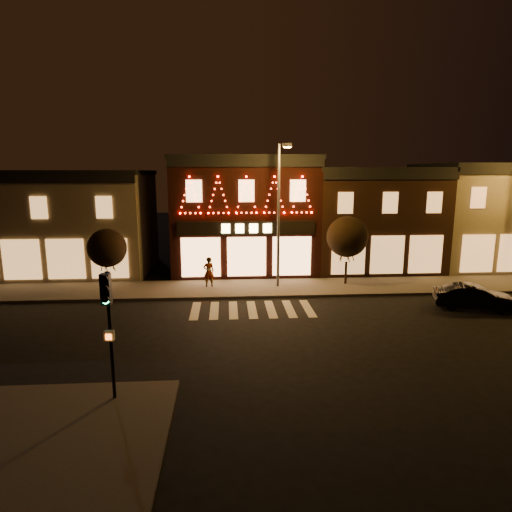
{
  "coord_description": "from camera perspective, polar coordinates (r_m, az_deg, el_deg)",
  "views": [
    {
      "loc": [
        -1.29,
        -17.89,
        7.22
      ],
      "look_at": [
        0.21,
        4.0,
        2.91
      ],
      "focal_mm": 30.24,
      "sensor_mm": 36.0,
      "label": 1
    }
  ],
  "objects": [
    {
      "name": "dark_sedan",
      "position": [
        25.75,
        26.89,
        -4.88
      ],
      "size": [
        4.22,
        2.56,
        1.31
      ],
      "primitive_type": "imported",
      "rotation": [
        0.0,
        0.0,
        1.26
      ],
      "color": "black",
      "rests_on": "ground"
    },
    {
      "name": "building_pulp",
      "position": [
        32.04,
        -1.61,
        5.65
      ],
      "size": [
        10.2,
        8.34,
        8.3
      ],
      "color": "black",
      "rests_on": "ground"
    },
    {
      "name": "building_right_a",
      "position": [
        33.84,
        14.75,
        4.89
      ],
      "size": [
        9.2,
        8.28,
        7.5
      ],
      "color": "#361E12",
      "rests_on": "ground"
    },
    {
      "name": "building_left",
      "position": [
        34.15,
        -24.02,
        4.18
      ],
      "size": [
        12.2,
        8.28,
        7.3
      ],
      "color": "#6D624D",
      "rests_on": "ground"
    },
    {
      "name": "ground",
      "position": [
        19.34,
        0.19,
        -10.8
      ],
      "size": [
        120.0,
        120.0,
        0.0
      ],
      "primitive_type": "plane",
      "color": "black",
      "rests_on": "ground"
    },
    {
      "name": "traffic_signal_near",
      "position": [
        13.89,
        -19.0,
        -6.96
      ],
      "size": [
        0.3,
        0.43,
        4.12
      ],
      "rotation": [
        0.0,
        0.0,
        -0.06
      ],
      "color": "black",
      "rests_on": "sidewalk_near"
    },
    {
      "name": "streetlamp_mid",
      "position": [
        26.07,
        3.16,
        6.75
      ],
      "size": [
        0.61,
        1.99,
        8.68
      ],
      "rotation": [
        0.0,
        0.0,
        -0.13
      ],
      "color": "#59595E",
      "rests_on": "sidewalk_far"
    },
    {
      "name": "tree_right",
      "position": [
        27.74,
        11.98,
        2.5
      ],
      "size": [
        2.59,
        2.59,
        4.32
      ],
      "rotation": [
        0.0,
        0.0,
        0.08
      ],
      "color": "black",
      "rests_on": "sidewalk_far"
    },
    {
      "name": "pedestrian",
      "position": [
        26.95,
        -6.27,
        -2.1
      ],
      "size": [
        0.77,
        0.6,
        1.88
      ],
      "primitive_type": "imported",
      "rotation": [
        0.0,
        0.0,
        3.39
      ],
      "color": "gray",
      "rests_on": "sidewalk_far"
    },
    {
      "name": "sidewalk_near",
      "position": [
        13.65,
        -27.81,
        -21.85
      ],
      "size": [
        7.0,
        7.0,
        0.15
      ],
      "primitive_type": "cube",
      "color": "#47423D",
      "rests_on": "ground"
    },
    {
      "name": "sidewalk_far",
      "position": [
        27.06,
        3.21,
        -4.21
      ],
      "size": [
        44.0,
        4.0,
        0.15
      ],
      "primitive_type": "cube",
      "color": "#47423D",
      "rests_on": "ground"
    },
    {
      "name": "tree_left",
      "position": [
        26.74,
        -19.11,
        1.0
      ],
      "size": [
        2.27,
        2.27,
        3.79
      ],
      "rotation": [
        0.0,
        0.0,
        0.06
      ],
      "color": "black",
      "rests_on": "sidewalk_far"
    },
    {
      "name": "building_right_b",
      "position": [
        37.67,
        27.89,
        4.8
      ],
      "size": [
        9.2,
        8.28,
        7.8
      ],
      "color": "#6D624D",
      "rests_on": "ground"
    }
  ]
}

